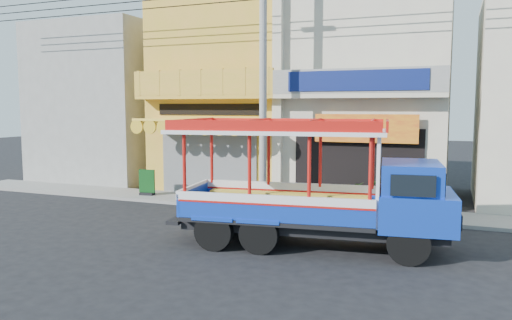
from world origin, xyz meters
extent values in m
plane|color=black|center=(0.00, 0.00, 0.00)|extent=(90.00, 90.00, 0.00)
cube|color=slate|center=(0.00, 4.00, 0.06)|extent=(30.00, 2.00, 0.12)
cube|color=gold|center=(-4.00, 8.00, 4.00)|extent=(6.00, 6.00, 8.00)
cube|color=#595B5E|center=(-4.00, 4.98, 1.40)|extent=(4.20, 0.10, 2.60)
cube|color=gold|center=(-4.00, 4.25, 3.05)|extent=(5.20, 1.50, 0.31)
cube|color=gold|center=(-4.00, 4.65, 4.05)|extent=(6.00, 0.70, 0.18)
cube|color=gold|center=(-4.00, 4.35, 4.60)|extent=(6.00, 0.12, 0.95)
cube|color=black|center=(-4.00, 4.97, 3.55)|extent=(4.50, 0.04, 0.45)
cube|color=beige|center=(-4.00, 8.00, 8.12)|extent=(6.00, 6.00, 0.24)
cube|color=beige|center=(2.00, 8.00, 4.00)|extent=(6.00, 6.00, 8.00)
cube|color=black|center=(2.00, 4.98, 1.50)|extent=(4.60, 0.12, 2.80)
cube|color=#F4A619|center=(2.30, 4.70, 2.90)|extent=(3.60, 0.05, 1.00)
cube|color=beige|center=(2.00, 4.65, 4.05)|extent=(6.00, 0.70, 0.18)
cube|color=gray|center=(2.00, 4.35, 4.55)|extent=(6.00, 0.12, 0.85)
cube|color=navy|center=(2.00, 4.28, 4.55)|extent=(4.80, 0.06, 0.70)
cube|color=beige|center=(-1.00, 4.85, 4.00)|extent=(0.35, 0.30, 8.00)
cube|color=gray|center=(-11.00, 8.00, 3.80)|extent=(6.00, 6.00, 7.60)
cylinder|color=gray|center=(-1.00, 3.30, 4.50)|extent=(0.26, 0.26, 9.00)
cylinder|color=black|center=(4.31, -1.21, 0.50)|extent=(1.02, 0.40, 0.99)
cylinder|color=black|center=(4.08, 0.66, 0.50)|extent=(1.02, 0.40, 0.99)
cylinder|color=black|center=(0.77, -1.64, 0.50)|extent=(1.02, 0.40, 0.99)
cylinder|color=black|center=(0.54, 0.23, 0.50)|extent=(1.02, 0.40, 0.99)
cylinder|color=black|center=(-0.41, -1.79, 0.50)|extent=(1.02, 0.40, 0.99)
cylinder|color=black|center=(-0.64, 0.08, 0.50)|extent=(1.02, 0.40, 0.99)
cube|color=black|center=(1.84, -0.56, 0.59)|extent=(6.81, 2.44, 0.28)
cube|color=blue|center=(4.40, -0.25, 1.14)|extent=(2.04, 2.38, 0.89)
cube|color=blue|center=(4.25, -0.27, 1.93)|extent=(1.62, 2.16, 0.74)
cube|color=black|center=(4.94, -0.18, 1.88)|extent=(0.27, 1.74, 0.54)
cube|color=black|center=(1.03, -0.66, 0.79)|extent=(5.13, 2.76, 0.12)
cube|color=blue|center=(1.16, -1.71, 1.14)|extent=(4.88, 0.68, 0.59)
cube|color=white|center=(1.16, -1.71, 1.41)|extent=(4.88, 0.69, 0.22)
cube|color=blue|center=(0.90, 0.38, 1.14)|extent=(4.88, 0.68, 0.59)
cube|color=white|center=(0.90, 0.38, 1.41)|extent=(4.88, 0.69, 0.22)
cylinder|color=red|center=(-1.13, -1.97, 2.23)|extent=(0.10, 0.10, 1.59)
cylinder|color=red|center=(-1.38, 0.08, 2.23)|extent=(0.10, 0.10, 1.59)
cube|color=white|center=(3.48, -0.36, 1.91)|extent=(0.32, 2.00, 2.23)
cube|color=white|center=(0.93, -0.68, 3.02)|extent=(5.75, 3.08, 0.10)
cube|color=red|center=(0.93, -0.68, 3.20)|extent=(5.55, 2.96, 0.26)
cube|color=black|center=(-6.20, 3.85, 0.17)|extent=(0.60, 0.37, 0.10)
cube|color=#0B3E11|center=(-6.20, 3.85, 0.69)|extent=(0.67, 0.15, 0.92)
imported|color=#245317|center=(1.89, 4.42, 0.56)|extent=(1.00, 1.04, 0.89)
imported|color=#245317|center=(4.10, 4.06, 0.67)|extent=(0.72, 0.76, 1.09)
imported|color=#245317|center=(2.73, 4.05, 0.67)|extent=(0.73, 0.73, 1.10)
camera|label=1|loc=(5.18, -12.96, 3.66)|focal=35.00mm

